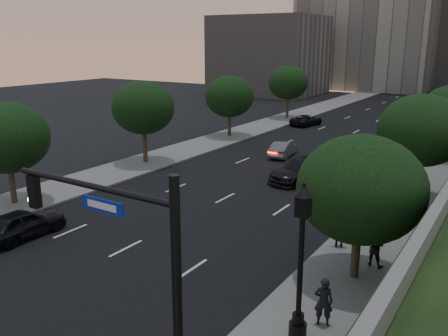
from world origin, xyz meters
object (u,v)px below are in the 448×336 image
Objects in this scene: street_lamp at (300,270)px; sedan_mid_left at (283,149)px; traffic_signal_mast at (143,297)px; sedan_far_left at (306,120)px; sedan_near_right at (302,170)px; pedestrian_a at (324,301)px; pedestrian_c at (340,231)px; sedan_near_left at (22,224)px; sedan_far_right at (402,132)px; pedestrian_b at (375,246)px.

sedan_mid_left is (-11.85, 23.48, -1.96)m from street_lamp.
traffic_signal_mast reaches higher than sedan_far_left.
traffic_signal_mast is 1.25× the size of street_lamp.
street_lamp is 1.00× the size of sedan_near_right.
sedan_near_right is 18.16m from pedestrian_a.
street_lamp is (1.93, 5.29, -1.04)m from traffic_signal_mast.
sedan_far_left is 2.55× the size of pedestrian_a.
pedestrian_a is at bearing 85.15° from pedestrian_c.
sedan_mid_left is (3.59, 23.05, -0.09)m from sedan_near_left.
sedan_far_right is (-4.96, 36.85, -1.88)m from street_lamp.
pedestrian_c is (0.63, 13.09, -2.71)m from traffic_signal_mast.
street_lamp is 1.26× the size of sedan_far_right.
pedestrian_a is (15.86, 0.75, 0.28)m from sedan_near_left.
street_lamp is at bearing -82.85° from sedan_far_right.
pedestrian_a is at bearing 70.33° from street_lamp.
traffic_signal_mast reaches higher than sedan_near_left.
pedestrian_c is (14.15, 7.36, 0.20)m from sedan_near_left.
pedestrian_a reaches higher than sedan_near_left.
sedan_mid_left is 7.38m from sedan_near_right.
street_lamp is 3.10× the size of pedestrian_b.
sedan_near_right is at bearing -98.04° from sedan_far_right.
street_lamp is 15.56m from sedan_near_left.
pedestrian_a is at bearing -47.68° from sedan_near_right.
sedan_far_right is 36.07m from pedestrian_a.
sedan_mid_left is at bearing 115.94° from sedan_far_left.
pedestrian_a reaches higher than sedan_far_left.
traffic_signal_mast is 5.73m from street_lamp.
street_lamp reaches higher than sedan_far_left.
sedan_near_right is (4.33, -5.97, 0.14)m from sedan_mid_left.
pedestrian_b is at bearing -158.66° from sedan_near_left.
sedan_mid_left reaches higher than sedan_far_left.
pedestrian_a is (5.38, -35.67, 0.29)m from sedan_far_right.
sedan_near_right is at bearing 103.76° from traffic_signal_mast.
sedan_mid_left is at bearing -49.44° from pedestrian_b.
sedan_mid_left is at bearing -117.77° from sedan_far_right.
pedestrian_b is at bearing -114.13° from pedestrian_a.
sedan_far_left is at bearing 169.01° from sedan_far_right.
pedestrian_a is (2.35, 6.48, -2.63)m from traffic_signal_mast.
sedan_far_right is 2.45× the size of pedestrian_b.
pedestrian_b is at bearing 127.65° from sedan_far_left.
sedan_far_left is 11.52m from sedan_far_right.
sedan_far_right is at bearing 94.11° from traffic_signal_mast.
sedan_mid_left is at bearing -82.85° from pedestrian_a.
sedan_far_right reaches higher than sedan_far_left.
sedan_near_right reaches higher than sedan_mid_left.
sedan_near_right is 3.45× the size of pedestrian_c.
pedestrian_a is 1.10× the size of pedestrian_c.
traffic_signal_mast is 1.71× the size of sedan_mid_left.
sedan_far_right is 29.28m from pedestrian_c.
pedestrian_c is (-1.72, 6.62, -0.08)m from pedestrian_a.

